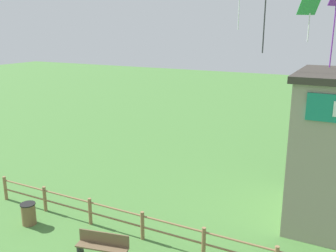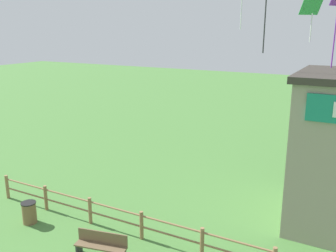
# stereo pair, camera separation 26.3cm
# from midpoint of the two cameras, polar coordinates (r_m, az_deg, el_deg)

# --- Properties ---
(wooden_fence) EXTENTS (14.27, 0.14, 1.08)m
(wooden_fence) POSITION_cam_midpoint_polar(r_m,az_deg,el_deg) (13.85, -4.49, -14.61)
(wooden_fence) COLOR olive
(wooden_fence) RESTS_ON ground_plane
(park_bench_near_fence) EXTENTS (1.82, 0.76, 0.87)m
(park_bench_near_fence) POSITION_cam_midpoint_polar(r_m,az_deg,el_deg) (13.12, -10.49, -17.38)
(park_bench_near_fence) COLOR brown
(park_bench_near_fence) RESTS_ON ground_plane
(trash_bin) EXTENTS (0.58, 0.58, 0.86)m
(trash_bin) POSITION_cam_midpoint_polar(r_m,az_deg,el_deg) (15.83, -20.93, -12.39)
(trash_bin) COLOR brown
(trash_bin) RESTS_ON ground_plane
(kite_green_diamond) EXTENTS (1.12, 1.12, 2.34)m
(kite_green_diamond) POSITION_cam_midpoint_polar(r_m,az_deg,el_deg) (17.93, 20.54, 17.11)
(kite_green_diamond) COLOR green
(kite_purple_streamer) EXTENTS (0.60, 0.72, 3.08)m
(kite_purple_streamer) POSITION_cam_midpoint_polar(r_m,az_deg,el_deg) (15.76, 23.75, 16.00)
(kite_purple_streamer) COLOR purple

